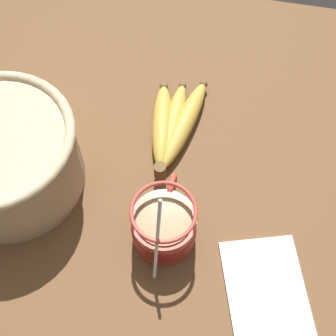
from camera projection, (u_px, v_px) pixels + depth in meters
The scene contains 5 objects.
table at pixel (195, 206), 76.91cm from camera, with size 99.06×99.06×3.06cm.
coffee_mug at pixel (164, 226), 69.32cm from camera, with size 15.58×9.74×16.61cm.
banana_bunch at pixel (173, 125), 80.94cm from camera, with size 21.63×10.36×4.03cm.
woven_basket at pixel (3, 157), 71.52cm from camera, with size 24.25×24.25×13.33cm.
napkin at pixel (266, 292), 68.07cm from camera, with size 19.07×15.87×0.60cm.
Camera 1 is at (-32.70, -2.04, 71.53)cm, focal length 50.00 mm.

